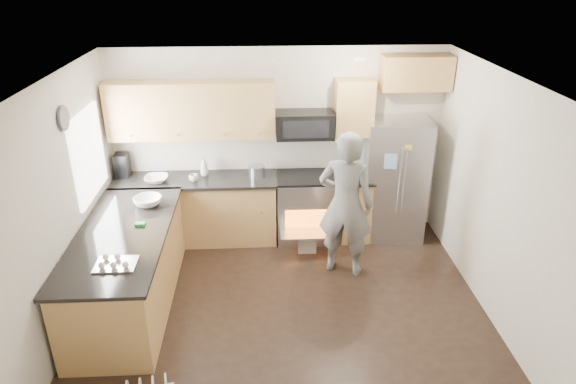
{
  "coord_description": "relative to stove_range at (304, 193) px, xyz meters",
  "views": [
    {
      "loc": [
        -0.22,
        -4.69,
        3.64
      ],
      "look_at": [
        0.06,
        0.5,
        1.25
      ],
      "focal_mm": 32.0,
      "sensor_mm": 36.0,
      "label": 1
    }
  ],
  "objects": [
    {
      "name": "ground",
      "position": [
        -0.35,
        -1.69,
        -0.68
      ],
      "size": [
        4.5,
        4.5,
        0.0
      ],
      "primitive_type": "plane",
      "color": "black",
      "rests_on": "ground"
    },
    {
      "name": "room_shell",
      "position": [
        -0.39,
        -1.68,
        1.0
      ],
      "size": [
        4.54,
        4.04,
        2.62
      ],
      "color": "beige",
      "rests_on": "ground"
    },
    {
      "name": "back_cabinet_run",
      "position": [
        -0.94,
        0.05,
        0.29
      ],
      "size": [
        4.45,
        0.64,
        2.5
      ],
      "color": "tan",
      "rests_on": "ground"
    },
    {
      "name": "peninsula",
      "position": [
        -2.1,
        -1.44,
        -0.21
      ],
      "size": [
        0.96,
        2.36,
        1.03
      ],
      "color": "tan",
      "rests_on": "ground"
    },
    {
      "name": "stove_range",
      "position": [
        0.0,
        0.0,
        0.0
      ],
      "size": [
        0.76,
        0.97,
        1.79
      ],
      "color": "#B7B7BC",
      "rests_on": "ground"
    },
    {
      "name": "refrigerator",
      "position": [
        1.25,
        0.01,
        0.17
      ],
      "size": [
        0.88,
        0.72,
        1.69
      ],
      "rotation": [
        0.0,
        0.0,
        -0.09
      ],
      "color": "#B7B7BC",
      "rests_on": "ground"
    },
    {
      "name": "person",
      "position": [
        0.42,
        -0.89,
        0.25
      ],
      "size": [
        0.78,
        0.64,
        1.84
      ],
      "primitive_type": "imported",
      "rotation": [
        0.0,
        0.0,
        2.8
      ],
      "color": "slate",
      "rests_on": "ground"
    }
  ]
}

